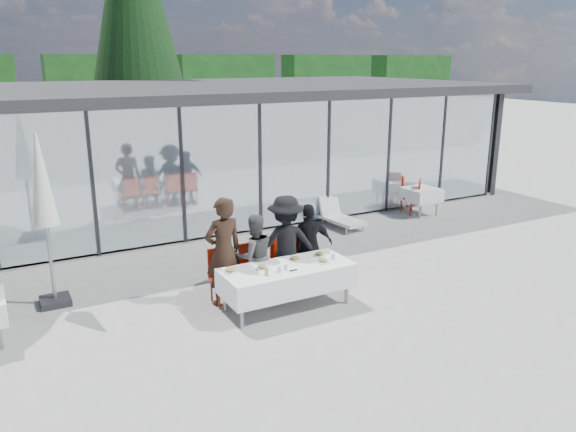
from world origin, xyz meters
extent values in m
plane|color=#9E9C96|center=(0.00, 0.00, 0.00)|extent=(90.00, 90.00, 0.00)
cube|color=gray|center=(2.00, 8.00, 0.05)|extent=(14.00, 8.00, 0.10)
cube|color=black|center=(2.00, 11.90, 1.60)|extent=(14.00, 0.20, 3.20)
cube|color=black|center=(8.90, 8.00, 1.60)|extent=(0.20, 8.00, 3.20)
cube|color=silver|center=(2.00, 4.03, 1.60)|extent=(13.60, 0.06, 3.10)
cube|color=#2D2D30|center=(2.00, 7.60, 3.32)|extent=(14.80, 8.80, 0.24)
cube|color=#262628|center=(-2.86, 4.03, 1.60)|extent=(0.08, 0.10, 3.10)
cube|color=#262628|center=(-0.91, 4.03, 1.60)|extent=(0.08, 0.10, 3.10)
cube|color=#262628|center=(1.03, 4.03, 1.60)|extent=(0.08, 0.10, 3.10)
cube|color=#262628|center=(2.97, 4.03, 1.60)|extent=(0.08, 0.10, 3.10)
cube|color=#262628|center=(4.91, 4.03, 1.60)|extent=(0.08, 0.10, 3.10)
cube|color=#262628|center=(6.86, 4.03, 1.60)|extent=(0.08, 0.10, 3.10)
cube|color=#262628|center=(8.80, 4.03, 1.60)|extent=(0.08, 0.10, 3.10)
cube|color=#B3200B|center=(-0.50, 6.50, 0.45)|extent=(0.45, 0.45, 0.90)
cube|color=#B3200B|center=(1.00, 7.00, 0.45)|extent=(0.45, 0.45, 0.90)
cube|color=#B3200B|center=(3.50, 6.50, 0.45)|extent=(0.45, 0.45, 0.90)
cube|color=#B3200B|center=(5.50, 7.20, 0.45)|extent=(0.45, 0.45, 0.90)
cube|color=#113714|center=(2.00, 28.00, 2.20)|extent=(6.50, 2.00, 4.40)
cube|color=#113714|center=(10.00, 28.00, 2.20)|extent=(6.50, 2.00, 4.40)
cube|color=#113714|center=(18.00, 28.00, 2.20)|extent=(6.50, 2.00, 4.40)
cube|color=#113714|center=(26.00, 28.00, 2.20)|extent=(6.50, 2.00, 4.40)
cube|color=white|center=(-0.48, -0.15, 0.54)|extent=(2.26, 0.96, 0.42)
cylinder|color=gray|center=(-1.48, -0.50, 0.35)|extent=(0.06, 0.06, 0.71)
cylinder|color=gray|center=(0.52, -0.50, 0.35)|extent=(0.06, 0.06, 0.71)
cylinder|color=gray|center=(-1.48, 0.20, 0.35)|extent=(0.06, 0.06, 0.71)
cylinder|color=gray|center=(0.52, 0.20, 0.35)|extent=(0.06, 0.06, 0.71)
imported|color=#312015|center=(-1.36, 0.51, 0.96)|extent=(0.78, 0.78, 1.92)
cube|color=#B3200B|center=(-1.36, 0.51, 0.45)|extent=(0.44, 0.44, 0.05)
cube|color=#B3200B|center=(-1.36, 0.71, 0.70)|extent=(0.44, 0.04, 0.55)
cylinder|color=#B3200B|center=(-1.54, 0.33, 0.21)|extent=(0.04, 0.04, 0.43)
cylinder|color=#B3200B|center=(-1.18, 0.33, 0.21)|extent=(0.04, 0.04, 0.43)
cylinder|color=#B3200B|center=(-1.54, 0.69, 0.21)|extent=(0.04, 0.04, 0.43)
cylinder|color=#B3200B|center=(-1.18, 0.69, 0.21)|extent=(0.04, 0.04, 0.43)
imported|color=#545454|center=(-0.78, 0.51, 0.77)|extent=(0.83, 0.83, 1.54)
cube|color=#B3200B|center=(-0.78, 0.51, 0.45)|extent=(0.44, 0.44, 0.05)
cube|color=#B3200B|center=(-0.78, 0.71, 0.70)|extent=(0.44, 0.04, 0.55)
cylinder|color=#B3200B|center=(-0.96, 0.33, 0.21)|extent=(0.04, 0.04, 0.43)
cylinder|color=#B3200B|center=(-0.60, 0.33, 0.21)|extent=(0.04, 0.04, 0.43)
cylinder|color=#B3200B|center=(-0.96, 0.69, 0.21)|extent=(0.04, 0.04, 0.43)
cylinder|color=#B3200B|center=(-0.60, 0.69, 0.21)|extent=(0.04, 0.04, 0.43)
imported|color=black|center=(-0.14, 0.51, 0.90)|extent=(1.44, 1.44, 1.81)
cube|color=#B3200B|center=(-0.14, 0.51, 0.45)|extent=(0.44, 0.44, 0.05)
cube|color=#B3200B|center=(-0.14, 0.71, 0.70)|extent=(0.44, 0.04, 0.55)
cylinder|color=#B3200B|center=(-0.32, 0.33, 0.21)|extent=(0.04, 0.04, 0.43)
cylinder|color=#B3200B|center=(0.04, 0.33, 0.21)|extent=(0.04, 0.04, 0.43)
cylinder|color=#B3200B|center=(-0.32, 0.69, 0.21)|extent=(0.04, 0.04, 0.43)
cylinder|color=#B3200B|center=(0.04, 0.69, 0.21)|extent=(0.04, 0.04, 0.43)
imported|color=black|center=(0.35, 0.51, 0.80)|extent=(1.06, 1.06, 1.59)
cube|color=#B3200B|center=(0.35, 0.51, 0.45)|extent=(0.44, 0.44, 0.05)
cube|color=#B3200B|center=(0.35, 0.71, 0.70)|extent=(0.44, 0.04, 0.55)
cylinder|color=#B3200B|center=(0.17, 0.33, 0.21)|extent=(0.04, 0.04, 0.43)
cylinder|color=#B3200B|center=(0.53, 0.33, 0.21)|extent=(0.04, 0.04, 0.43)
cylinder|color=#B3200B|center=(0.17, 0.69, 0.21)|extent=(0.04, 0.04, 0.43)
cylinder|color=#B3200B|center=(0.53, 0.69, 0.21)|extent=(0.04, 0.04, 0.43)
cylinder|color=white|center=(-1.43, 0.06, 0.76)|extent=(0.23, 0.23, 0.01)
ellipsoid|color=#B9854A|center=(-1.43, 0.06, 0.79)|extent=(0.15, 0.15, 0.05)
cylinder|color=white|center=(-0.89, -0.05, 0.76)|extent=(0.23, 0.23, 0.01)
ellipsoid|color=#386525|center=(-0.89, -0.05, 0.79)|extent=(0.15, 0.15, 0.05)
cylinder|color=white|center=(-0.21, 0.06, 0.76)|extent=(0.23, 0.23, 0.01)
ellipsoid|color=#B9854A|center=(-0.21, 0.06, 0.79)|extent=(0.15, 0.15, 0.05)
cylinder|color=white|center=(0.31, 0.05, 0.76)|extent=(0.23, 0.23, 0.01)
ellipsoid|color=#386525|center=(0.31, 0.05, 0.79)|extent=(0.15, 0.15, 0.05)
cylinder|color=white|center=(0.17, -0.27, 0.76)|extent=(0.23, 0.23, 0.01)
ellipsoid|color=#386525|center=(0.17, -0.27, 0.79)|extent=(0.15, 0.15, 0.05)
cylinder|color=#99BC4E|center=(-0.97, -0.36, 0.82)|extent=(0.06, 0.06, 0.14)
cylinder|color=silver|center=(-0.72, -0.34, 0.80)|extent=(0.07, 0.07, 0.10)
cylinder|color=silver|center=(0.40, -0.24, 0.80)|extent=(0.07, 0.07, 0.10)
cylinder|color=silver|center=(-0.57, -0.29, 0.80)|extent=(0.07, 0.07, 0.10)
cube|color=black|center=(-0.47, -0.38, 0.76)|extent=(0.14, 0.03, 0.01)
cube|color=white|center=(5.61, 3.37, 0.56)|extent=(0.86, 0.86, 0.36)
cylinder|color=gray|center=(5.31, 3.07, 0.36)|extent=(0.05, 0.05, 0.72)
cylinder|color=gray|center=(5.91, 3.07, 0.36)|extent=(0.05, 0.05, 0.72)
cylinder|color=gray|center=(5.31, 3.67, 0.36)|extent=(0.05, 0.05, 0.72)
cylinder|color=gray|center=(5.91, 3.67, 0.36)|extent=(0.05, 0.05, 0.72)
cube|color=#B3200B|center=(5.71, 3.88, 0.45)|extent=(0.57, 0.57, 0.05)
cube|color=#B3200B|center=(5.63, 4.06, 0.70)|extent=(0.42, 0.20, 0.55)
cylinder|color=#B3200B|center=(5.53, 3.70, 0.21)|extent=(0.04, 0.04, 0.43)
cylinder|color=#B3200B|center=(5.89, 3.70, 0.21)|extent=(0.04, 0.04, 0.43)
cylinder|color=#B3200B|center=(5.53, 4.06, 0.21)|extent=(0.04, 0.04, 0.43)
cylinder|color=#B3200B|center=(5.89, 4.06, 0.21)|extent=(0.04, 0.04, 0.43)
cube|color=#B3200B|center=(5.45, 3.58, 0.45)|extent=(0.62, 0.62, 0.05)
cube|color=#B3200B|center=(5.59, 3.44, 0.70)|extent=(0.34, 0.34, 0.55)
cylinder|color=#B3200B|center=(5.27, 3.40, 0.21)|extent=(0.04, 0.04, 0.43)
cylinder|color=#B3200B|center=(5.63, 3.40, 0.21)|extent=(0.04, 0.04, 0.43)
cylinder|color=#B3200B|center=(5.27, 3.76, 0.21)|extent=(0.04, 0.04, 0.43)
cylinder|color=#B3200B|center=(5.63, 3.76, 0.21)|extent=(0.04, 0.04, 0.43)
cube|color=black|center=(-3.99, 1.88, 0.06)|extent=(0.50, 0.50, 0.12)
cylinder|color=gray|center=(-3.99, 1.88, 1.35)|extent=(0.06, 0.06, 2.70)
cone|color=silver|center=(-3.99, 1.88, 2.23)|extent=(0.44, 0.44, 1.54)
cube|color=white|center=(3.05, 3.40, 0.18)|extent=(0.73, 1.35, 0.08)
cube|color=white|center=(2.99, 3.95, 0.45)|extent=(0.62, 0.32, 0.54)
cylinder|color=white|center=(2.80, 2.85, 0.07)|extent=(0.04, 0.04, 0.14)
cylinder|color=white|center=(3.30, 2.85, 0.07)|extent=(0.04, 0.04, 0.14)
cylinder|color=white|center=(2.80, 3.95, 0.07)|extent=(0.04, 0.04, 0.14)
cylinder|color=white|center=(3.30, 3.95, 0.07)|extent=(0.04, 0.04, 0.14)
cylinder|color=#382316|center=(0.50, 13.00, 1.00)|extent=(0.44, 0.44, 2.00)
cone|color=black|center=(0.50, 13.00, 6.00)|extent=(4.00, 4.00, 9.00)
camera|label=1|loc=(-4.71, -8.02, 4.16)|focal=35.00mm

